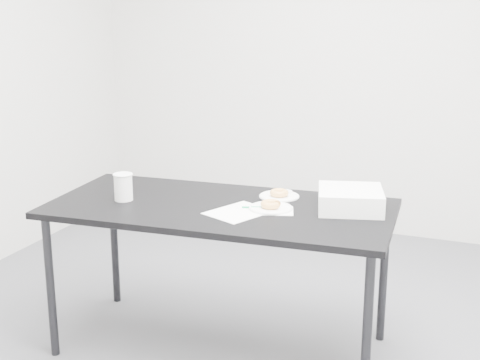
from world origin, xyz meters
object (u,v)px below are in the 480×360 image
at_px(donut_far, 279,193).
at_px(plate_near, 271,208).
at_px(scorecard, 239,212).
at_px(plate_far, 279,196).
at_px(pen, 256,207).
at_px(table, 220,217).
at_px(bakery_box, 350,199).
at_px(coffee_cup, 123,187).
at_px(donut_near, 271,204).

bearing_deg(donut_far, plate_near, -82.11).
xyz_separation_m(scorecard, plate_far, (0.09, 0.32, 0.00)).
relative_size(scorecard, pen, 2.15).
distance_m(table, bakery_box, 0.64).
bearing_deg(scorecard, bakery_box, 50.05).
bearing_deg(coffee_cup, donut_near, 10.20).
bearing_deg(bakery_box, donut_near, -174.27).
height_order(scorecard, donut_far, donut_far).
xyz_separation_m(donut_near, donut_far, (-0.03, 0.21, -0.00)).
bearing_deg(donut_far, table, -131.39).
relative_size(scorecard, bakery_box, 0.95).
bearing_deg(bakery_box, table, -179.40).
xyz_separation_m(donut_near, plate_far, (-0.03, 0.21, -0.02)).
distance_m(pen, plate_near, 0.07).
height_order(pen, donut_near, donut_near).
bearing_deg(bakery_box, pen, -175.16).
bearing_deg(plate_near, donut_far, 97.89).
bearing_deg(coffee_cup, table, 11.15).
bearing_deg(plate_near, donut_near, 0.00).
bearing_deg(coffee_cup, plate_near, 10.20).
xyz_separation_m(scorecard, bakery_box, (0.48, 0.24, 0.05)).
bearing_deg(donut_near, scorecard, -140.13).
relative_size(plate_near, bakery_box, 0.70).
xyz_separation_m(scorecard, plate_near, (0.12, 0.10, 0.00)).
xyz_separation_m(pen, donut_near, (0.07, 0.02, 0.02)).
xyz_separation_m(table, pen, (0.18, 0.02, 0.07)).
bearing_deg(bakery_box, donut_far, 153.34).
relative_size(plate_near, coffee_cup, 1.53).
relative_size(pen, donut_near, 1.35).
bearing_deg(pen, plate_far, 60.51).
relative_size(pen, bakery_box, 0.44).
distance_m(table, plate_far, 0.34).
height_order(plate_far, bakery_box, bakery_box).
xyz_separation_m(table, bakery_box, (0.61, 0.18, 0.11)).
relative_size(pen, plate_far, 0.65).
bearing_deg(pen, coffee_cup, 169.94).
height_order(table, plate_far, plate_far).
bearing_deg(scorecard, table, 175.51).
height_order(plate_far, donut_far, donut_far).
bearing_deg(table, scorecard, -32.01).
height_order(table, coffee_cup, coffee_cup).
bearing_deg(pen, plate_near, -4.00).
height_order(table, donut_near, donut_near).
height_order(scorecard, plate_near, plate_near).
height_order(table, plate_near, plate_near).
bearing_deg(bakery_box, scorecard, -168.74).
distance_m(plate_near, donut_far, 0.22).
xyz_separation_m(plate_near, plate_far, (-0.03, 0.21, -0.00)).
bearing_deg(plate_far, table, -131.39).
xyz_separation_m(scorecard, pen, (0.05, 0.08, 0.01)).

